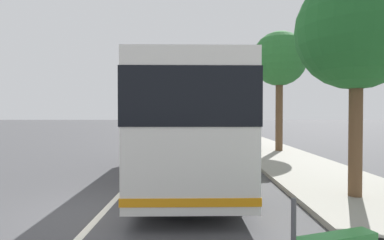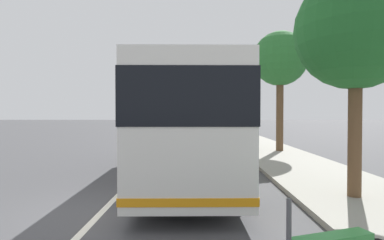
% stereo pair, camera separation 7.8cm
% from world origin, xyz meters
% --- Properties ---
extents(ground_plane, '(220.00, 220.00, 0.00)m').
position_xyz_m(ground_plane, '(0.00, 0.00, 0.00)').
color(ground_plane, '#424244').
extents(sidewalk_curb, '(110.00, 3.60, 0.14)m').
position_xyz_m(sidewalk_curb, '(10.00, -6.42, 0.07)').
color(sidewalk_curb, gray).
rests_on(sidewalk_curb, ground).
extents(lane_divider_line, '(110.00, 0.16, 0.01)m').
position_xyz_m(lane_divider_line, '(10.00, 0.00, 0.00)').
color(lane_divider_line, silver).
rests_on(lane_divider_line, ground).
extents(coach_bus, '(10.67, 2.91, 3.48)m').
position_xyz_m(coach_bus, '(4.02, -1.85, 2.02)').
color(coach_bus, silver).
rests_on(coach_bus, ground).
extents(car_far_distant, '(4.47, 2.09, 1.51)m').
position_xyz_m(car_far_distant, '(35.55, -1.56, 0.72)').
color(car_far_distant, gray).
rests_on(car_far_distant, ground).
extents(car_behind_bus, '(4.13, 2.10, 1.51)m').
position_xyz_m(car_behind_bus, '(36.41, 1.73, 0.70)').
color(car_behind_bus, silver).
rests_on(car_behind_bus, ground).
extents(car_side_street, '(4.34, 1.93, 1.51)m').
position_xyz_m(car_side_street, '(45.33, -1.61, 0.72)').
color(car_side_street, navy).
rests_on(car_side_street, ground).
extents(car_oncoming, '(4.12, 1.96, 1.51)m').
position_xyz_m(car_oncoming, '(41.68, 2.01, 0.71)').
color(car_oncoming, silver).
rests_on(car_oncoming, ground).
extents(roadside_tree_near_camera, '(3.00, 3.00, 5.84)m').
position_xyz_m(roadside_tree_near_camera, '(0.94, -6.14, 4.31)').
color(roadside_tree_near_camera, brown).
rests_on(roadside_tree_near_camera, ground).
extents(roadside_tree_mid_block, '(3.06, 3.06, 6.90)m').
position_xyz_m(roadside_tree_mid_block, '(10.62, -6.87, 5.29)').
color(roadside_tree_mid_block, brown).
rests_on(roadside_tree_mid_block, ground).
extents(utility_pole, '(0.21, 0.21, 7.24)m').
position_xyz_m(utility_pole, '(19.21, -5.89, 3.62)').
color(utility_pole, slate).
rests_on(utility_pole, ground).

